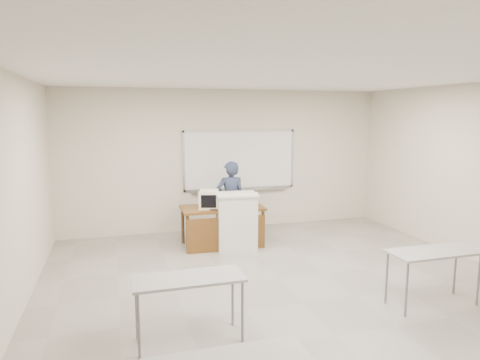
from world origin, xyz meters
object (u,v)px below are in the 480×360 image
object	(u,v)px
laptop	(219,205)
whiteboard	(240,161)
crt_monitor	(209,199)
mouse	(250,204)
podium	(236,221)
keyboard	(246,193)
presenter	(231,200)
instructor_desk	(224,218)

from	to	relation	value
laptop	whiteboard	bearing A→B (deg)	74.88
crt_monitor	mouse	distance (m)	0.81
podium	laptop	xyz separation A→B (m)	(-0.30, 0.15, 0.28)
crt_monitor	keyboard	bearing A→B (deg)	-16.78
crt_monitor	laptop	bearing A→B (deg)	-18.04
whiteboard	presenter	bearing A→B (deg)	-118.05
podium	presenter	world-z (taller)	presenter
podium	mouse	xyz separation A→B (m)	(0.35, 0.29, 0.24)
instructor_desk	presenter	distance (m)	0.60
crt_monitor	laptop	xyz separation A→B (m)	(0.15, -0.10, -0.11)
laptop	presenter	size ratio (longest dim) A/B	0.21
instructor_desk	podium	bearing A→B (deg)	-38.49
whiteboard	laptop	world-z (taller)	whiteboard
whiteboard	keyboard	world-z (taller)	whiteboard
whiteboard	instructor_desk	world-z (taller)	whiteboard
crt_monitor	keyboard	distance (m)	0.72
laptop	keyboard	xyz separation A→B (m)	(0.45, -0.27, 0.25)
crt_monitor	presenter	xyz separation A→B (m)	(0.52, 0.41, -0.13)
instructor_desk	laptop	distance (m)	0.27
whiteboard	crt_monitor	size ratio (longest dim) A/B	6.04
crt_monitor	podium	bearing A→B (deg)	-14.17
keyboard	crt_monitor	bearing A→B (deg)	166.82
mouse	crt_monitor	bearing A→B (deg)	159.70
laptop	instructor_desk	bearing A→B (deg)	23.45
keyboard	presenter	distance (m)	0.83
laptop	mouse	size ratio (longest dim) A/B	3.58
instructor_desk	podium	xyz separation A→B (m)	(0.20, -0.17, -0.03)
laptop	mouse	distance (m)	0.67
instructor_desk	podium	distance (m)	0.26
podium	presenter	xyz separation A→B (m)	(0.07, 0.66, 0.26)
instructor_desk	presenter	xyz separation A→B (m)	(0.27, 0.49, 0.23)
laptop	presenter	bearing A→B (deg)	70.08
instructor_desk	laptop	world-z (taller)	laptop
instructor_desk	presenter	size ratio (longest dim) A/B	0.98
podium	crt_monitor	size ratio (longest dim) A/B	2.55
podium	whiteboard	bearing A→B (deg)	77.06
podium	crt_monitor	xyz separation A→B (m)	(-0.45, 0.25, 0.39)
instructor_desk	mouse	distance (m)	0.60
keyboard	instructor_desk	bearing A→B (deg)	159.26
whiteboard	keyboard	xyz separation A→B (m)	(-0.35, -1.59, -0.42)
whiteboard	mouse	distance (m)	1.39
presenter	instructor_desk	bearing A→B (deg)	62.02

